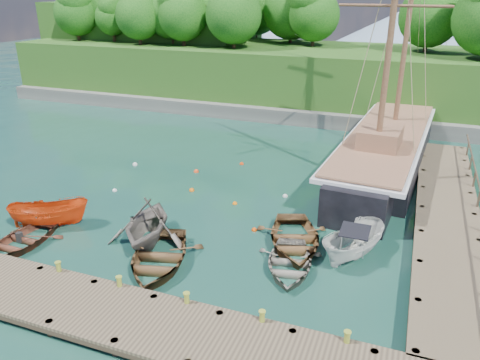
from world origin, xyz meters
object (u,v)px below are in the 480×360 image
object	(u,v)px
rowboat_2	(159,265)
cabin_boat_white	(352,258)
rowboat_1	(148,241)
rowboat_3	(289,269)
schooner	(385,153)
rowboat_0	(21,246)
rowboat_4	(294,246)
motorboat_orange	(51,226)

from	to	relation	value
rowboat_2	cabin_boat_white	bearing A→B (deg)	9.98
rowboat_1	cabin_boat_white	bearing A→B (deg)	-2.22
cabin_boat_white	rowboat_3	bearing A→B (deg)	-117.15
cabin_boat_white	schooner	bearing A→B (deg)	113.11
rowboat_3	schooner	size ratio (longest dim) A/B	0.16
cabin_boat_white	rowboat_2	bearing A→B (deg)	-130.63
rowboat_0	rowboat_4	size ratio (longest dim) A/B	0.80
motorboat_orange	cabin_boat_white	distance (m)	15.56
rowboat_0	rowboat_3	size ratio (longest dim) A/B	0.97
rowboat_0	rowboat_2	bearing A→B (deg)	7.21
rowboat_1	rowboat_3	world-z (taller)	rowboat_1
rowboat_3	schooner	world-z (taller)	schooner
rowboat_0	rowboat_4	distance (m)	13.27
rowboat_3	rowboat_4	world-z (taller)	rowboat_4
rowboat_0	cabin_boat_white	xyz separation A→B (m)	(15.23, 4.65, 0.00)
rowboat_1	rowboat_3	bearing A→B (deg)	-13.74
rowboat_0	motorboat_orange	size ratio (longest dim) A/B	0.97
rowboat_4	cabin_boat_white	xyz separation A→B (m)	(2.82, -0.02, 0.00)
rowboat_3	motorboat_orange	world-z (taller)	motorboat_orange
schooner	rowboat_0	bearing A→B (deg)	-127.71
rowboat_3	rowboat_4	bearing A→B (deg)	85.99
motorboat_orange	schooner	xyz separation A→B (m)	(15.63, 14.98, 1.08)
rowboat_0	rowboat_1	world-z (taller)	rowboat_1
rowboat_1	cabin_boat_white	size ratio (longest dim) A/B	1.04
motorboat_orange	cabin_boat_white	world-z (taller)	cabin_boat_white
rowboat_2	rowboat_4	bearing A→B (deg)	20.69
rowboat_0	rowboat_2	size ratio (longest dim) A/B	0.80
rowboat_3	cabin_boat_white	bearing A→B (deg)	26.06
rowboat_0	cabin_boat_white	distance (m)	15.93
cabin_boat_white	rowboat_0	bearing A→B (deg)	-138.67
rowboat_1	rowboat_4	bearing A→B (deg)	2.66
rowboat_4	cabin_boat_white	bearing A→B (deg)	-19.59
rowboat_2	rowboat_3	world-z (taller)	rowboat_2
rowboat_1	rowboat_3	size ratio (longest dim) A/B	1.08
rowboat_1	motorboat_orange	bearing A→B (deg)	169.63
rowboat_0	schooner	xyz separation A→B (m)	(15.51, 17.17, 1.08)
cabin_boat_white	rowboat_4	bearing A→B (deg)	-156.13
rowboat_3	schooner	xyz separation A→B (m)	(2.79, 14.52, 1.08)
rowboat_4	motorboat_orange	xyz separation A→B (m)	(-12.54, -2.48, 0.00)
motorboat_orange	schooner	distance (m)	21.68
rowboat_4	cabin_boat_white	world-z (taller)	cabin_boat_white
rowboat_1	rowboat_0	bearing A→B (deg)	-169.34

